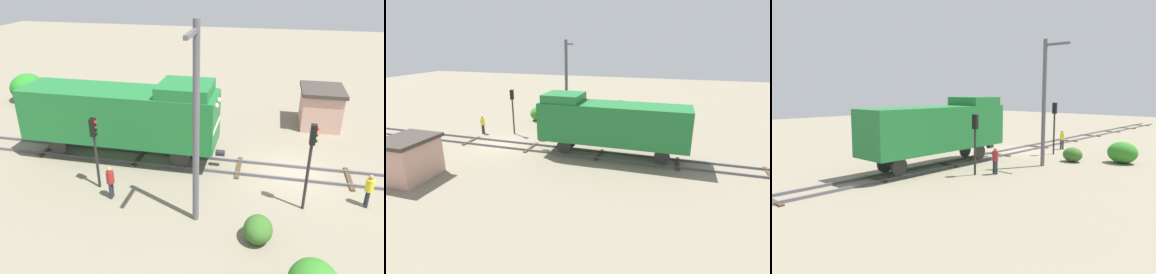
% 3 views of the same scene
% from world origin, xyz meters
% --- Properties ---
extents(ground_plane, '(105.71, 105.71, 0.00)m').
position_xyz_m(ground_plane, '(0.00, 0.00, 0.00)').
color(ground_plane, gray).
extents(railway_track, '(2.40, 70.47, 0.16)m').
position_xyz_m(railway_track, '(0.00, 0.00, 0.07)').
color(railway_track, '#595960').
rests_on(railway_track, ground).
extents(locomotive, '(2.90, 11.60, 4.60)m').
position_xyz_m(locomotive, '(0.00, 9.61, 2.77)').
color(locomotive, '#1E7233').
rests_on(locomotive, railway_track).
extents(traffic_signal_near, '(0.32, 0.34, 4.25)m').
position_xyz_m(traffic_signal_near, '(-3.20, -0.38, 2.95)').
color(traffic_signal_near, '#262628').
rests_on(traffic_signal_near, ground).
extents(traffic_signal_mid, '(0.32, 0.34, 3.78)m').
position_xyz_m(traffic_signal_mid, '(-3.40, 9.74, 2.64)').
color(traffic_signal_mid, '#262628').
rests_on(traffic_signal_mid, ground).
extents(worker_near_track, '(0.38, 0.38, 1.70)m').
position_xyz_m(worker_near_track, '(-2.40, -3.29, 1.00)').
color(worker_near_track, '#262B38').
rests_on(worker_near_track, ground).
extents(worker_by_signal, '(0.38, 0.38, 1.70)m').
position_xyz_m(worker_by_signal, '(-4.20, 8.73, 1.00)').
color(worker_by_signal, '#262B38').
rests_on(worker_by_signal, ground).
extents(catenary_mast, '(1.94, 0.28, 8.68)m').
position_xyz_m(catenary_mast, '(-5.06, 4.38, 4.59)').
color(catenary_mast, '#595960').
rests_on(catenary_mast, ground).
extents(relay_hut, '(3.50, 2.90, 2.74)m').
position_xyz_m(relay_hut, '(7.50, -2.00, 1.39)').
color(relay_hut, '#D19E8C').
rests_on(relay_hut, ground).
extents(bush_near, '(2.14, 1.75, 1.56)m').
position_xyz_m(bush_near, '(-8.77, -0.34, 0.78)').
color(bush_near, '#338026').
rests_on(bush_near, ground).
extents(bush_mid, '(1.47, 1.20, 1.07)m').
position_xyz_m(bush_mid, '(-5.87, 1.59, 0.53)').
color(bush_mid, '#366726').
rests_on(bush_mid, ground).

